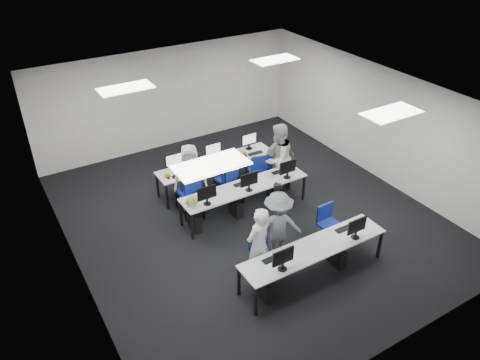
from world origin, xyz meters
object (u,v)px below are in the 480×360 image
student_3 (278,159)px  photographer (278,227)px  student_2 (190,177)px  chair_5 (189,198)px  chair_4 (272,177)px  chair_7 (257,175)px  chair_2 (193,204)px  desk_mid (245,188)px  student_0 (258,245)px  student_1 (278,158)px  chair_1 (329,231)px  desk_front (314,249)px  chair_3 (233,192)px  chair_0 (260,262)px  chair_6 (227,185)px

student_3 → photographer: 2.98m
student_2 → chair_5: bearing=-117.4°
photographer → chair_4: bearing=-99.5°
chair_7 → chair_2: bearing=-156.0°
desk_mid → student_0: bearing=-115.0°
student_1 → chair_4: bearing=-104.4°
chair_1 → chair_5: (-2.08, 2.75, 0.02)m
chair_7 → student_2: bearing=-165.0°
desk_front → student_3: bearing=66.3°
desk_mid → chair_4: 1.48m
chair_3 → chair_5: size_ratio=0.84×
chair_5 → photographer: (0.80, -2.57, 0.50)m
student_2 → student_0: bearing=-66.1°
chair_1 → chair_3: (-1.00, 2.49, -0.03)m
chair_3 → student_0: (-0.95, -2.62, 0.58)m
student_3 → student_0: bearing=-122.9°
chair_7 → student_2: (-1.93, -0.02, 0.54)m
chair_5 → student_3: bearing=-8.9°
chair_0 → photographer: (0.55, 0.22, 0.55)m
desk_front → chair_6: 3.50m
chair_1 → student_0: size_ratio=0.55×
chair_2 → chair_6: chair_2 is taller
chair_2 → student_1: size_ratio=0.53×
desk_mid → chair_4: size_ratio=3.83×
chair_2 → chair_5: 0.24m
student_0 → chair_3: bearing=-124.2°
student_3 → photographer: bearing=-117.2°
chair_4 → chair_6: size_ratio=0.90×
chair_4 → student_1: bearing=-97.4°
desk_front → student_1: bearing=67.6°
chair_5 → photographer: size_ratio=0.61×
chair_3 → chair_7: 1.02m
student_1 → student_3: 0.29m
desk_mid → photographer: photographer is taller
photographer → chair_0: bearing=44.4°
chair_0 → chair_5: (-0.25, 2.78, 0.05)m
chair_4 → chair_3: bearing=172.0°
chair_6 → chair_7: 0.94m
desk_mid → chair_1: size_ratio=3.49×
student_3 → student_2: bearing=-177.1°
student_1 → student_2: (-2.26, 0.42, -0.08)m
desk_front → photographer: size_ratio=1.98×
chair_2 → photographer: photographer is taller
desk_front → chair_7: 3.65m
student_0 → chair_6: bearing=-122.4°
desk_mid → chair_6: size_ratio=3.46×
chair_3 → chair_7: (0.95, 0.36, 0.04)m
chair_6 → photographer: bearing=-108.5°
student_2 → student_3: 2.44m
desk_mid → chair_2: chair_2 is taller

